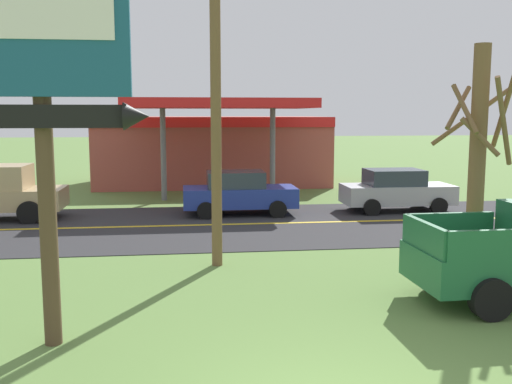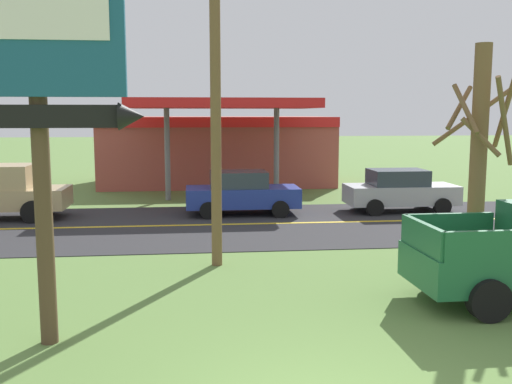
% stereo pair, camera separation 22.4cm
% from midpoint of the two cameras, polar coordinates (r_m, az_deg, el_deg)
% --- Properties ---
extents(road_asphalt, '(140.00, 8.00, 0.02)m').
position_cam_midpoint_polar(road_asphalt, '(19.97, -2.10, -3.19)').
color(road_asphalt, '#2B2B2D').
rests_on(road_asphalt, ground).
extents(road_centre_line, '(126.00, 0.20, 0.01)m').
position_cam_midpoint_polar(road_centre_line, '(19.97, -2.10, -3.15)').
color(road_centre_line, gold).
rests_on(road_centre_line, road_asphalt).
extents(motel_sign, '(3.05, 0.54, 6.83)m').
position_cam_midpoint_polar(motel_sign, '(9.74, -20.82, 12.24)').
color(motel_sign, brown).
rests_on(motel_sign, ground).
extents(utility_pole, '(1.76, 0.26, 9.44)m').
position_cam_midpoint_polar(utility_pole, '(14.35, -4.44, 12.57)').
color(utility_pole, brown).
rests_on(utility_pole, ground).
extents(bare_tree, '(1.99, 2.06, 5.43)m').
position_cam_midpoint_polar(bare_tree, '(15.18, 20.47, 3.75)').
color(bare_tree, brown).
rests_on(bare_tree, ground).
extents(gas_station, '(12.00, 11.50, 4.40)m').
position_cam_midpoint_polar(gas_station, '(31.35, -4.50, 4.31)').
color(gas_station, '#A84C42').
rests_on(gas_station, ground).
extents(car_blue_near_lane, '(4.20, 2.00, 1.64)m').
position_cam_midpoint_polar(car_blue_near_lane, '(21.82, -2.00, -0.07)').
color(car_blue_near_lane, '#233893').
rests_on(car_blue_near_lane, ground).
extents(car_silver_mid_lane, '(4.20, 2.00, 1.64)m').
position_cam_midpoint_polar(car_silver_mid_lane, '(23.19, 13.28, 0.18)').
color(car_silver_mid_lane, '#A8AAAF').
rests_on(car_silver_mid_lane, ground).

